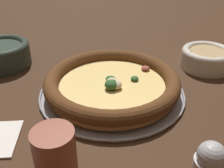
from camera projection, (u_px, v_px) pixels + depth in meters
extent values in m
plane|color=#3D2616|center=(112.00, 94.00, 0.59)|extent=(3.00, 3.00, 0.00)
cylinder|color=#9E9EA3|center=(112.00, 93.00, 0.59)|extent=(0.32, 0.32, 0.01)
torus|color=#9E9EA3|center=(112.00, 92.00, 0.59)|extent=(0.32, 0.32, 0.01)
cylinder|color=tan|center=(112.00, 88.00, 0.58)|extent=(0.28, 0.28, 0.02)
torus|color=#563319|center=(112.00, 81.00, 0.57)|extent=(0.30, 0.30, 0.03)
cylinder|color=#A32D19|center=(112.00, 84.00, 0.58)|extent=(0.25, 0.25, 0.00)
cylinder|color=#EAC670|center=(112.00, 83.00, 0.58)|extent=(0.23, 0.23, 0.00)
ellipsoid|color=#2D5628|center=(111.00, 85.00, 0.55)|extent=(0.04, 0.04, 0.02)
ellipsoid|color=#2D5628|center=(111.00, 79.00, 0.58)|extent=(0.03, 0.03, 0.01)
ellipsoid|color=#2D5628|center=(135.00, 78.00, 0.59)|extent=(0.02, 0.02, 0.01)
ellipsoid|color=beige|center=(113.00, 81.00, 0.58)|extent=(0.03, 0.03, 0.01)
ellipsoid|color=beige|center=(116.00, 85.00, 0.55)|extent=(0.03, 0.03, 0.02)
ellipsoid|color=#994C3D|center=(145.00, 68.00, 0.63)|extent=(0.03, 0.03, 0.01)
cylinder|color=silver|center=(206.00, 60.00, 0.70)|extent=(0.13, 0.13, 0.04)
torus|color=silver|center=(207.00, 52.00, 0.68)|extent=(0.13, 0.13, 0.02)
cylinder|color=tan|center=(208.00, 52.00, 0.68)|extent=(0.09, 0.09, 0.00)
cylinder|color=#334238|center=(2.00, 56.00, 0.70)|extent=(0.15, 0.15, 0.05)
torus|color=#334238|center=(0.00, 46.00, 0.69)|extent=(0.15, 0.15, 0.02)
cylinder|color=brown|center=(54.00, 152.00, 0.38)|extent=(0.06, 0.06, 0.08)
sphere|color=#B2B2B7|center=(212.00, 155.00, 0.30)|extent=(0.03, 0.03, 0.03)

